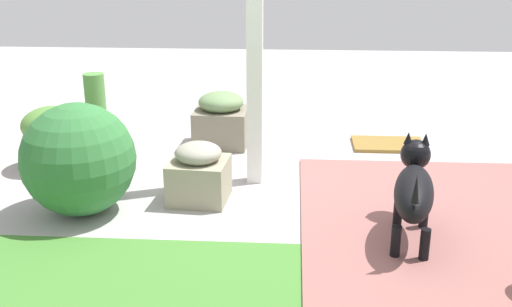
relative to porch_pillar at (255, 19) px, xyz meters
The scene contains 10 objects.
ground_plane 1.24m from the porch_pillar, behind, with size 12.00×12.00×0.00m, color #ADA6A6.
brick_path 1.88m from the porch_pillar, 149.23° to the left, with size 1.80×2.40×0.02m, color #8E5955.
porch_pillar is the anchor object (origin of this frame).
stone_planter_nearest 1.33m from the porch_pillar, 67.15° to the right, with size 0.48×0.44×0.48m.
stone_planter_mid 1.14m from the porch_pillar, 46.88° to the left, with size 0.42×0.41×0.42m.
round_shrub 1.53m from the porch_pillar, 29.62° to the left, with size 0.75×0.75×0.75m, color #306F36.
terracotta_pot_tall 1.83m from the porch_pillar, 25.08° to the right, with size 0.32×0.32×0.67m.
terracotta_pot_broad 1.87m from the porch_pillar, ahead, with size 0.47×0.47×0.50m.
dog 1.60m from the porch_pillar, 138.47° to the left, with size 0.35×0.84×0.58m.
doormat 1.88m from the porch_pillar, 141.50° to the right, with size 0.63×0.41×0.03m, color olive.
Camera 1 is at (0.01, 4.22, 1.70)m, focal length 42.11 mm.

